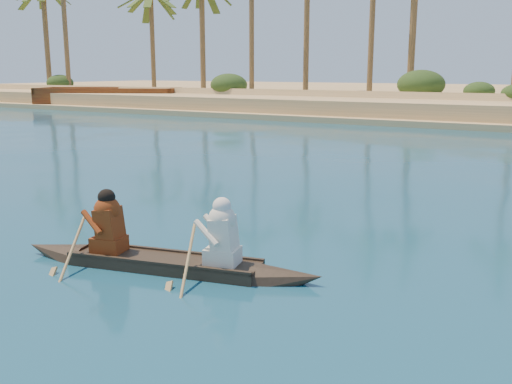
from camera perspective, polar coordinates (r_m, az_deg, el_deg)
The scene contains 2 objects.
canoe at distance 9.46m, azimuth -9.18°, elevation -5.96°, with size 5.31×1.79×1.45m.
barge_left at distance 51.62m, azimuth -14.48°, elevation 8.96°, with size 12.58×8.62×2.00m.
Camera 1 is at (-2.26, -10.26, 3.19)m, focal length 40.00 mm.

